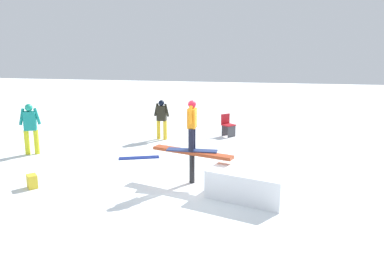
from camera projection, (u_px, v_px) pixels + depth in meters
name	position (u px, v px, depth m)	size (l,w,h in m)	color
ground_plane	(192.00, 183.00, 9.78)	(60.00, 60.00, 0.00)	white
rail_feature	(192.00, 156.00, 9.63)	(2.22, 0.94, 0.86)	black
snow_kicker_ramp	(252.00, 181.00, 8.92)	(1.80, 1.50, 0.67)	white
main_rider_on_rail	(192.00, 126.00, 9.47)	(1.31, 0.66, 1.31)	navy
bystander_teal	(30.00, 126.00, 12.24)	(0.66, 0.37, 1.68)	yellow
bystander_black	(162.00, 117.00, 14.29)	(0.63, 0.24, 1.53)	yellow
loose_snowboard_navy	(139.00, 158.00, 11.97)	(1.27, 0.28, 0.02)	navy
folding_chair	(228.00, 126.00, 14.92)	(0.62, 0.62, 0.88)	#3F3F44
backpack_on_snow	(32.00, 181.00, 9.39)	(0.30, 0.22, 0.34)	gold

